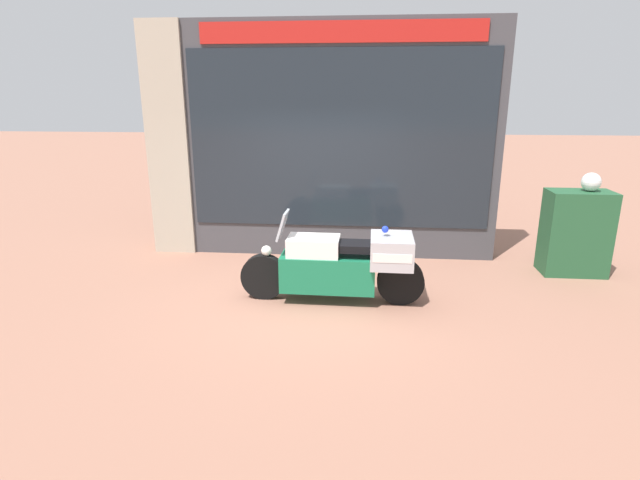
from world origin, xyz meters
The scene contains 6 objects.
ground_plane centered at (0.00, 0.00, 0.00)m, with size 60.00×60.00×0.00m, color #9E6B56.
shop_building centered at (-0.35, 2.00, 1.93)m, with size 5.85×0.55×3.83m.
window_display centered at (0.28, 2.03, 0.44)m, with size 4.68×0.30×1.82m.
paramedic_motorcycle centered at (0.49, -0.14, 0.54)m, with size 2.46×0.69×1.23m.
utility_cabinet centered at (3.98, 1.30, 0.65)m, with size 0.93×0.55×1.30m, color #235633.
white_helmet centered at (4.10, 1.30, 1.44)m, with size 0.28×0.28×0.28m, color white.
Camera 1 is at (0.77, -6.38, 2.68)m, focal length 28.00 mm.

